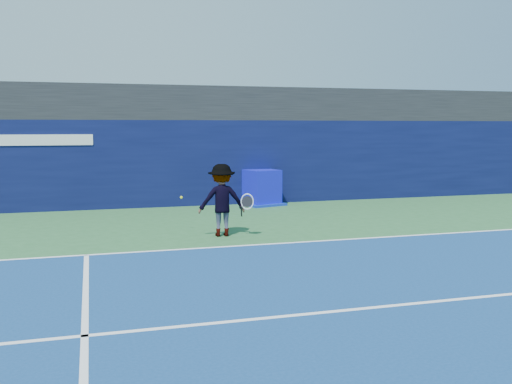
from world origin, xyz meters
TOP-DOWN VIEW (x-y plane):
  - ground at (0.00, 0.00)m, footprint 80.00×80.00m
  - baseline at (0.00, 3.00)m, footprint 24.00×0.10m
  - service_line at (0.00, -2.00)m, footprint 24.00×0.10m
  - stadium_band at (0.00, 11.50)m, footprint 36.00×3.00m
  - back_wall_assembly at (-0.00, 10.50)m, footprint 36.00×1.03m
  - equipment_cart at (0.99, 9.63)m, footprint 1.60×1.60m
  - tennis_player at (-1.67, 4.37)m, footprint 1.38×0.79m
  - tennis_ball at (-2.56, 5.30)m, footprint 0.07×0.07m

SIDE VIEW (x-z plane):
  - ground at x=0.00m, z-range 0.00..0.00m
  - baseline at x=0.00m, z-range 0.01..0.01m
  - service_line at x=0.00m, z-range 0.01..0.01m
  - equipment_cart at x=0.99m, z-range -0.06..1.20m
  - tennis_ball at x=-2.56m, z-range 0.87..0.95m
  - tennis_player at x=-1.67m, z-range 0.00..1.84m
  - back_wall_assembly at x=0.00m, z-range 0.00..3.00m
  - stadium_band at x=0.00m, z-range 3.00..4.20m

